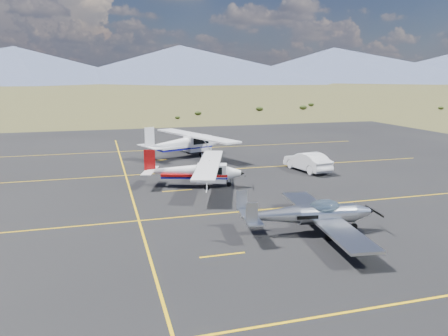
{
  "coord_description": "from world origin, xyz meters",
  "views": [
    {
      "loc": [
        -7.7,
        -20.16,
        7.46
      ],
      "look_at": [
        -0.11,
        6.37,
        1.6
      ],
      "focal_mm": 35.0,
      "sensor_mm": 36.0,
      "label": 1
    }
  ],
  "objects": [
    {
      "name": "apron",
      "position": [
        0.0,
        7.0,
        0.0
      ],
      "size": [
        72.0,
        72.0,
        0.02
      ],
      "primitive_type": "cube",
      "color": "black",
      "rests_on": "ground"
    },
    {
      "name": "sedan",
      "position": [
        8.04,
        10.73,
        0.76
      ],
      "size": [
        2.34,
        4.78,
        1.51
      ],
      "primitive_type": "imported",
      "rotation": [
        0.0,
        0.0,
        3.31
      ],
      "color": "white",
      "rests_on": "apron"
    },
    {
      "name": "aircraft_cessna",
      "position": [
        -1.65,
        8.28,
        1.12
      ],
      "size": [
        6.86,
        9.87,
        2.53
      ],
      "rotation": [
        0.0,
        0.0,
        -0.32
      ],
      "color": "white",
      "rests_on": "apron"
    },
    {
      "name": "aircraft_low_wing",
      "position": [
        1.82,
        -2.07,
        0.94
      ],
      "size": [
        6.54,
        9.06,
        1.96
      ],
      "rotation": [
        0.0,
        0.0,
        -0.12
      ],
      "color": "#B8BBBF",
      "rests_on": "apron"
    },
    {
      "name": "aircraft_plain",
      "position": [
        -0.12,
        19.55,
        1.34
      ],
      "size": [
        8.42,
        11.63,
        3.01
      ],
      "rotation": [
        0.0,
        0.0,
        0.37
      ],
      "color": "white",
      "rests_on": "apron"
    },
    {
      "name": "ground",
      "position": [
        0.0,
        0.0,
        0.0
      ],
      "size": [
        1600.0,
        1600.0,
        0.0
      ],
      "primitive_type": "plane",
      "color": "#383D1C",
      "rests_on": "ground"
    }
  ]
}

